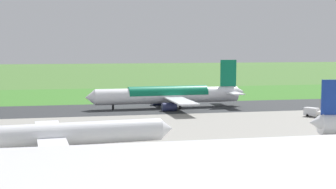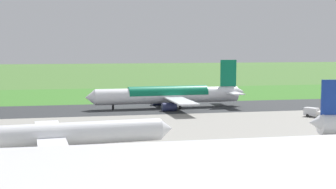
% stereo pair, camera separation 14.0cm
% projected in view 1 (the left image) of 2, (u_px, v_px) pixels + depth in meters
% --- Properties ---
extents(ground_plane, '(800.00, 800.00, 0.00)m').
position_uv_depth(ground_plane, '(150.00, 108.00, 151.58)').
color(ground_plane, '#477233').
extents(runway_asphalt, '(600.00, 28.37, 0.06)m').
position_uv_depth(runway_asphalt, '(150.00, 108.00, 151.57)').
color(runway_asphalt, '#2D3033').
rests_on(runway_asphalt, ground).
extents(apron_concrete, '(440.00, 110.00, 0.05)m').
position_uv_depth(apron_concrete, '(188.00, 141.00, 99.89)').
color(apron_concrete, gray).
rests_on(apron_concrete, ground).
extents(grass_verge_foreground, '(600.00, 80.00, 0.04)m').
position_uv_depth(grass_verge_foreground, '(136.00, 97.00, 186.75)').
color(grass_verge_foreground, '#3C782B').
rests_on(grass_verge_foreground, ground).
extents(airliner_main, '(54.11, 44.23, 15.88)m').
position_uv_depth(airliner_main, '(169.00, 95.00, 152.38)').
color(airliner_main, white).
rests_on(airliner_main, ground).
extents(airliner_parked_mid, '(46.77, 38.34, 13.65)m').
position_uv_depth(airliner_parked_mid, '(54.00, 134.00, 87.52)').
color(airliner_parked_mid, white).
rests_on(airliner_parked_mid, ground).
extents(service_truck_baggage, '(5.25, 6.00, 2.65)m').
position_uv_depth(service_truck_baggage, '(314.00, 112.00, 133.22)').
color(service_truck_baggage, silver).
rests_on(service_truck_baggage, ground).
extents(no_stopping_sign, '(0.60, 0.10, 2.53)m').
position_uv_depth(no_stopping_sign, '(98.00, 95.00, 179.13)').
color(no_stopping_sign, slate).
rests_on(no_stopping_sign, ground).
extents(traffic_cone_orange, '(0.40, 0.40, 0.55)m').
position_uv_depth(traffic_cone_orange, '(86.00, 98.00, 179.50)').
color(traffic_cone_orange, orange).
rests_on(traffic_cone_orange, ground).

